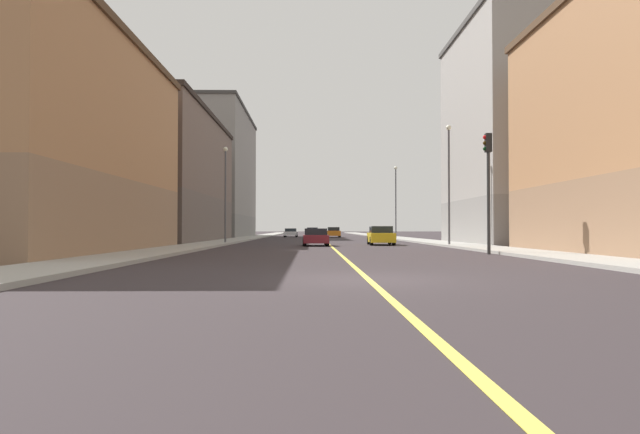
# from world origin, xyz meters

# --- Properties ---
(ground_plane) EXTENTS (400.00, 400.00, 0.00)m
(ground_plane) POSITION_xyz_m (0.00, 0.00, 0.00)
(ground_plane) COLOR #31292C
(ground_plane) RESTS_ON ground
(sidewalk_left) EXTENTS (2.94, 168.00, 0.15)m
(sidewalk_left) POSITION_xyz_m (8.99, 49.00, 0.07)
(sidewalk_left) COLOR #9E9B93
(sidewalk_left) RESTS_ON ground
(sidewalk_right) EXTENTS (2.94, 168.00, 0.15)m
(sidewalk_right) POSITION_xyz_m (-8.99, 49.00, 0.07)
(sidewalk_right) COLOR #9E9B93
(sidewalk_right) RESTS_ON ground
(lane_center_stripe) EXTENTS (0.16, 154.00, 0.01)m
(lane_center_stripe) POSITION_xyz_m (0.00, 49.00, 0.01)
(lane_center_stripe) COLOR #E5D14C
(lane_center_stripe) RESTS_ON ground
(building_left_mid) EXTENTS (11.51, 14.51, 17.19)m
(building_left_mid) POSITION_xyz_m (16.06, 29.07, 8.60)
(building_left_mid) COLOR gray
(building_left_mid) RESTS_ON ground
(building_right_corner) EXTENTS (11.51, 19.90, 11.05)m
(building_right_corner) POSITION_xyz_m (-16.06, 14.07, 5.53)
(building_right_corner) COLOR #8F6B4F
(building_right_corner) RESTS_ON ground
(building_right_midblock) EXTENTS (11.51, 24.28, 11.73)m
(building_right_midblock) POSITION_xyz_m (-16.06, 37.15, 5.87)
(building_right_midblock) COLOR brown
(building_right_midblock) RESTS_ON ground
(building_right_distant) EXTENTS (11.51, 24.93, 17.71)m
(building_right_distant) POSITION_xyz_m (-16.06, 64.06, 8.86)
(building_right_distant) COLOR slate
(building_right_distant) RESTS_ON ground
(traffic_light_left_near) EXTENTS (0.40, 0.32, 5.80)m
(traffic_light_left_near) POSITION_xyz_m (7.10, 12.66, 3.77)
(traffic_light_left_near) COLOR #2D2D2D
(traffic_light_left_near) RESTS_ON ground
(street_lamp_left_near) EXTENTS (0.36, 0.36, 8.24)m
(street_lamp_left_near) POSITION_xyz_m (8.12, 24.12, 5.05)
(street_lamp_left_near) COLOR #4C4C51
(street_lamp_left_near) RESTS_ON ground
(street_lamp_right_near) EXTENTS (0.36, 0.36, 7.50)m
(street_lamp_right_near) POSITION_xyz_m (-8.12, 29.65, 4.67)
(street_lamp_right_near) COLOR #4C4C51
(street_lamp_right_near) RESTS_ON ground
(street_lamp_left_far) EXTENTS (0.36, 0.36, 8.06)m
(street_lamp_left_far) POSITION_xyz_m (8.12, 47.81, 4.96)
(street_lamp_left_far) COLOR #4C4C51
(street_lamp_left_far) RESTS_ON ground
(car_orange) EXTENTS (1.88, 4.22, 1.40)m
(car_orange) POSITION_xyz_m (1.72, 62.51, 0.69)
(car_orange) COLOR orange
(car_orange) RESTS_ON ground
(car_yellow) EXTENTS (1.95, 4.57, 1.40)m
(car_yellow) POSITION_xyz_m (3.83, 27.49, 0.69)
(car_yellow) COLOR gold
(car_yellow) RESTS_ON ground
(car_white) EXTENTS (1.92, 4.30, 1.22)m
(car_white) POSITION_xyz_m (-4.27, 64.75, 0.61)
(car_white) COLOR white
(car_white) RESTS_ON ground
(car_maroon) EXTENTS (1.88, 3.99, 1.23)m
(car_maroon) POSITION_xyz_m (-1.07, 25.58, 0.62)
(car_maroon) COLOR maroon
(car_maroon) RESTS_ON ground
(car_blue) EXTENTS (1.93, 4.10, 1.36)m
(car_blue) POSITION_xyz_m (-1.18, 68.92, 0.66)
(car_blue) COLOR #23389E
(car_blue) RESTS_ON ground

